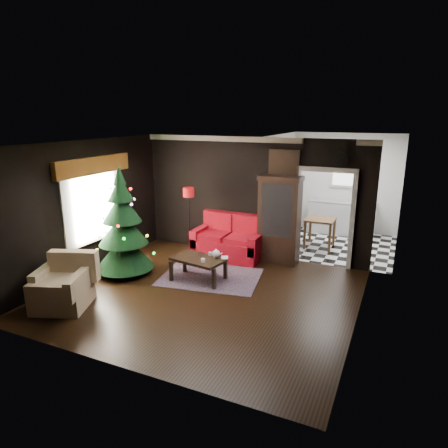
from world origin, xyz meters
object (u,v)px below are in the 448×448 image
at_px(floor_lamp, 189,222).
at_px(coffee_table, 198,269).
at_px(christmas_tree, 123,226).
at_px(wall_clock, 340,159).
at_px(kitchen_table, 320,233).
at_px(teapot, 216,254).
at_px(curio_cabinet, 279,222).
at_px(loveseat, 229,237).
at_px(armchair, 61,282).

xyz_separation_m(floor_lamp, coffee_table, (0.91, -1.27, -0.58)).
xyz_separation_m(floor_lamp, christmas_tree, (-0.71, -1.56, 0.22)).
bearing_deg(wall_clock, kitchen_table, 113.75).
bearing_deg(teapot, wall_clock, 40.82).
xyz_separation_m(christmas_tree, coffee_table, (1.61, 0.29, -0.80)).
relative_size(curio_cabinet, floor_lamp, 1.15).
distance_m(teapot, wall_clock, 3.24).
bearing_deg(loveseat, kitchen_table, 42.51).
height_order(curio_cabinet, christmas_tree, christmas_tree).
relative_size(curio_cabinet, teapot, 10.15).
distance_m(armchair, teapot, 2.93).
bearing_deg(armchair, floor_lamp, 56.37).
relative_size(floor_lamp, wall_clock, 5.15).
height_order(armchair, wall_clock, wall_clock).
height_order(armchair, kitchen_table, armchair).
height_order(coffee_table, kitchen_table, kitchen_table).
distance_m(curio_cabinet, wall_clock, 1.88).
bearing_deg(kitchen_table, christmas_tree, -134.64).
bearing_deg(floor_lamp, christmas_tree, -114.39).
bearing_deg(teapot, armchair, -131.75).
bearing_deg(christmas_tree, curio_cabinet, 36.27).
bearing_deg(loveseat, christmas_tree, -131.78).
bearing_deg(curio_cabinet, floor_lamp, -167.00).
relative_size(wall_clock, kitchen_table, 0.43).
height_order(curio_cabinet, floor_lamp, curio_cabinet).
distance_m(coffee_table, kitchen_table, 3.65).
xyz_separation_m(christmas_tree, wall_clock, (3.97, 2.21, 1.33)).
bearing_deg(wall_clock, coffee_table, -140.74).
distance_m(armchair, wall_clock, 5.92).
xyz_separation_m(coffee_table, teapot, (0.32, 0.17, 0.32)).
relative_size(floor_lamp, armchair, 1.75).
distance_m(floor_lamp, armchair, 3.38).
bearing_deg(teapot, floor_lamp, 138.22).
relative_size(armchair, coffee_table, 0.90).
bearing_deg(kitchen_table, floor_lamp, -144.91).
bearing_deg(loveseat, curio_cabinet, 10.83).
relative_size(loveseat, teapot, 9.08).
bearing_deg(floor_lamp, teapot, -41.78).
distance_m(loveseat, coffee_table, 1.54).
height_order(loveseat, christmas_tree, christmas_tree).
height_order(floor_lamp, coffee_table, floor_lamp).
distance_m(christmas_tree, kitchen_table, 4.91).
relative_size(christmas_tree, wall_clock, 7.31).
height_order(floor_lamp, teapot, floor_lamp).
distance_m(floor_lamp, teapot, 1.67).
relative_size(loveseat, wall_clock, 5.31).
relative_size(loveseat, kitchen_table, 2.27).
height_order(armchair, coffee_table, armchair).
distance_m(armchair, kitchen_table, 6.22).
distance_m(loveseat, armchair, 3.90).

